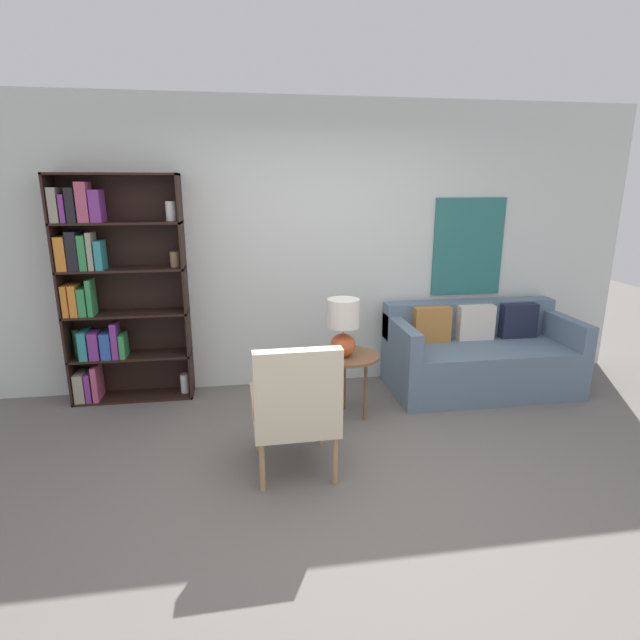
{
  "coord_description": "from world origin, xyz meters",
  "views": [
    {
      "loc": [
        -0.69,
        -2.71,
        1.92
      ],
      "look_at": [
        -0.1,
        1.04,
        0.9
      ],
      "focal_mm": 28.0,
      "sensor_mm": 36.0,
      "label": 1
    }
  ],
  "objects_px": {
    "armchair": "(296,404)",
    "couch": "(479,356)",
    "side_table": "(348,362)",
    "table_lamp": "(343,325)",
    "bookshelf": "(107,289)"
  },
  "relations": [
    {
      "from": "armchair",
      "to": "couch",
      "type": "relative_size",
      "value": 0.54
    },
    {
      "from": "couch",
      "to": "side_table",
      "type": "bearing_deg",
      "value": -162.76
    },
    {
      "from": "couch",
      "to": "table_lamp",
      "type": "relative_size",
      "value": 3.58
    },
    {
      "from": "armchair",
      "to": "side_table",
      "type": "relative_size",
      "value": 1.69
    },
    {
      "from": "armchair",
      "to": "side_table",
      "type": "xyz_separation_m",
      "value": [
        0.53,
        0.83,
        -0.03
      ]
    },
    {
      "from": "couch",
      "to": "side_table",
      "type": "height_order",
      "value": "couch"
    },
    {
      "from": "table_lamp",
      "to": "bookshelf",
      "type": "bearing_deg",
      "value": 159.62
    },
    {
      "from": "bookshelf",
      "to": "couch",
      "type": "distance_m",
      "value": 3.51
    },
    {
      "from": "bookshelf",
      "to": "armchair",
      "type": "distance_m",
      "value": 2.2
    },
    {
      "from": "bookshelf",
      "to": "armchair",
      "type": "bearing_deg",
      "value": -45.6
    },
    {
      "from": "side_table",
      "to": "couch",
      "type": "bearing_deg",
      "value": 17.24
    },
    {
      "from": "bookshelf",
      "to": "side_table",
      "type": "xyz_separation_m",
      "value": [
        2.03,
        -0.7,
        -0.54
      ]
    },
    {
      "from": "side_table",
      "to": "armchair",
      "type": "bearing_deg",
      "value": -122.82
    },
    {
      "from": "bookshelf",
      "to": "couch",
      "type": "relative_size",
      "value": 1.17
    },
    {
      "from": "bookshelf",
      "to": "side_table",
      "type": "bearing_deg",
      "value": -19.1
    }
  ]
}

